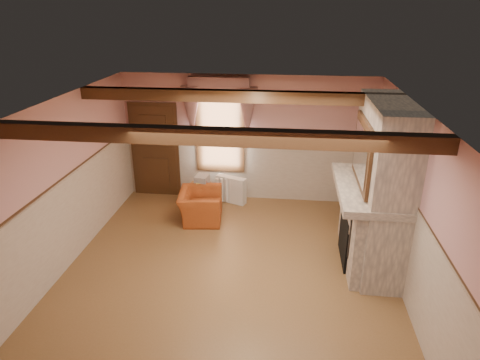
# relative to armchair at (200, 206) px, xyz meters

# --- Properties ---
(floor) EXTENTS (5.50, 6.00, 0.01)m
(floor) POSITION_rel_armchair_xyz_m (0.84, -1.78, -0.31)
(floor) COLOR brown
(floor) RESTS_ON ground
(ceiling) EXTENTS (5.50, 6.00, 0.01)m
(ceiling) POSITION_rel_armchair_xyz_m (0.84, -1.78, 2.49)
(ceiling) COLOR silver
(ceiling) RESTS_ON wall_back
(wall_back) EXTENTS (5.50, 0.02, 2.80)m
(wall_back) POSITION_rel_armchair_xyz_m (0.84, 1.22, 1.09)
(wall_back) COLOR tan
(wall_back) RESTS_ON floor
(wall_front) EXTENTS (5.50, 0.02, 2.80)m
(wall_front) POSITION_rel_armchair_xyz_m (0.84, -4.78, 1.09)
(wall_front) COLOR tan
(wall_front) RESTS_ON floor
(wall_left) EXTENTS (0.02, 6.00, 2.80)m
(wall_left) POSITION_rel_armchair_xyz_m (-1.91, -1.78, 1.09)
(wall_left) COLOR tan
(wall_left) RESTS_ON floor
(wall_right) EXTENTS (0.02, 6.00, 2.80)m
(wall_right) POSITION_rel_armchair_xyz_m (3.59, -1.78, 1.09)
(wall_right) COLOR tan
(wall_right) RESTS_ON floor
(wainscot) EXTENTS (5.50, 6.00, 1.50)m
(wainscot) POSITION_rel_armchair_xyz_m (0.84, -1.78, 0.44)
(wainscot) COLOR #BEAD99
(wainscot) RESTS_ON floor
(chair_rail) EXTENTS (5.50, 6.00, 0.08)m
(chair_rail) POSITION_rel_armchair_xyz_m (0.84, -1.78, 1.19)
(chair_rail) COLOR black
(chair_rail) RESTS_ON wainscot
(firebox) EXTENTS (0.20, 0.95, 0.90)m
(firebox) POSITION_rel_armchair_xyz_m (2.84, -1.18, 0.14)
(firebox) COLOR black
(firebox) RESTS_ON floor
(armchair) EXTENTS (0.94, 1.05, 0.63)m
(armchair) POSITION_rel_armchair_xyz_m (0.00, 0.00, 0.00)
(armchair) COLOR #994219
(armchair) RESTS_ON floor
(side_table) EXTENTS (0.62, 0.62, 0.55)m
(side_table) POSITION_rel_armchair_xyz_m (-0.11, 0.60, -0.04)
(side_table) COLOR brown
(side_table) RESTS_ON floor
(book_stack) EXTENTS (0.31, 0.36, 0.20)m
(book_stack) POSITION_rel_armchair_xyz_m (-0.07, 0.57, 0.34)
(book_stack) COLOR #B7AD8C
(book_stack) RESTS_ON side_table
(radiator) EXTENTS (0.72, 0.43, 0.60)m
(radiator) POSITION_rel_armchair_xyz_m (0.51, 0.92, -0.01)
(radiator) COLOR silver
(radiator) RESTS_ON floor
(bowl) EXTENTS (0.36, 0.36, 0.09)m
(bowl) POSITION_rel_armchair_xyz_m (3.09, -1.41, 1.15)
(bowl) COLOR brown
(bowl) RESTS_ON mantel
(mantel_clock) EXTENTS (0.14, 0.24, 0.20)m
(mantel_clock) POSITION_rel_armchair_xyz_m (3.09, -0.37, 1.21)
(mantel_clock) COLOR black
(mantel_clock) RESTS_ON mantel
(oil_lamp) EXTENTS (0.11, 0.11, 0.28)m
(oil_lamp) POSITION_rel_armchair_xyz_m (3.09, -0.54, 1.25)
(oil_lamp) COLOR #C27C36
(oil_lamp) RESTS_ON mantel
(candle_red) EXTENTS (0.06, 0.06, 0.16)m
(candle_red) POSITION_rel_armchair_xyz_m (3.09, -1.80, 1.19)
(candle_red) COLOR #A61425
(candle_red) RESTS_ON mantel
(jar_yellow) EXTENTS (0.06, 0.06, 0.12)m
(jar_yellow) POSITION_rel_armchair_xyz_m (3.09, -1.55, 1.17)
(jar_yellow) COLOR yellow
(jar_yellow) RESTS_ON mantel
(fireplace) EXTENTS (0.85, 2.00, 2.80)m
(fireplace) POSITION_rel_armchair_xyz_m (3.27, -1.18, 1.09)
(fireplace) COLOR gray
(fireplace) RESTS_ON floor
(mantel) EXTENTS (1.05, 2.05, 0.12)m
(mantel) POSITION_rel_armchair_xyz_m (3.09, -1.18, 1.05)
(mantel) COLOR gray
(mantel) RESTS_ON fireplace
(overmantel_mirror) EXTENTS (0.06, 1.44, 1.04)m
(overmantel_mirror) POSITION_rel_armchair_xyz_m (2.90, -1.18, 1.66)
(overmantel_mirror) COLOR silver
(overmantel_mirror) RESTS_ON fireplace
(door) EXTENTS (1.10, 0.10, 2.10)m
(door) POSITION_rel_armchair_xyz_m (-1.26, 1.16, 0.74)
(door) COLOR black
(door) RESTS_ON floor
(window) EXTENTS (1.06, 0.08, 2.02)m
(window) POSITION_rel_armchair_xyz_m (0.24, 1.19, 1.34)
(window) COLOR white
(window) RESTS_ON wall_back
(window_drapes) EXTENTS (1.30, 0.14, 1.40)m
(window_drapes) POSITION_rel_armchair_xyz_m (0.24, 1.10, 1.94)
(window_drapes) COLOR gray
(window_drapes) RESTS_ON wall_back
(ceiling_beam_front) EXTENTS (5.50, 0.18, 0.20)m
(ceiling_beam_front) POSITION_rel_armchair_xyz_m (0.84, -2.98, 2.39)
(ceiling_beam_front) COLOR black
(ceiling_beam_front) RESTS_ON ceiling
(ceiling_beam_back) EXTENTS (5.50, 0.18, 0.20)m
(ceiling_beam_back) POSITION_rel_armchair_xyz_m (0.84, -0.58, 2.39)
(ceiling_beam_back) COLOR black
(ceiling_beam_back) RESTS_ON ceiling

